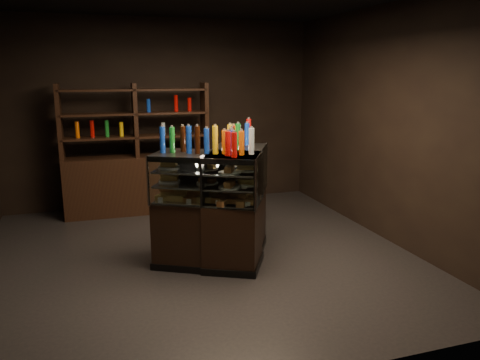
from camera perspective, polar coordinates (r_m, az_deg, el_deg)
name	(u,v)px	position (r m, az deg, el deg)	size (l,w,h in m)	color
ground	(198,256)	(5.72, -5.14, -9.19)	(5.00, 5.00, 0.00)	black
room_shell	(194,92)	(5.30, -5.57, 10.63)	(5.02, 5.02, 3.01)	black
display_case	(223,225)	(5.42, -2.13, -5.45)	(1.57, 1.33, 1.30)	black
food_display	(223,181)	(5.27, -2.14, -0.10)	(1.24, 1.07, 0.41)	#BC7843
bottles_top	(222,139)	(5.19, -2.23, 5.02)	(1.08, 0.93, 0.30)	yellow
potted_conifer	(253,192)	(6.90, 1.60, -1.48)	(0.35, 0.35, 0.75)	black
back_shelving	(138,174)	(7.41, -12.34, 0.70)	(2.21, 0.46, 2.00)	black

